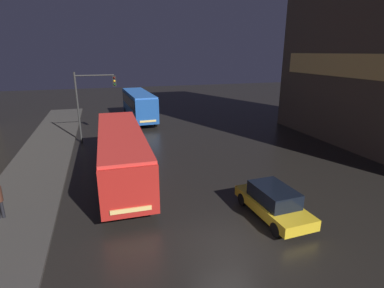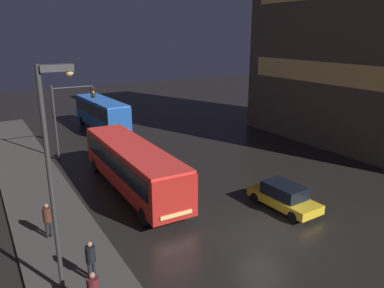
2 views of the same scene
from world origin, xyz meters
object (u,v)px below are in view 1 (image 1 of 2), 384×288
Objects in this scene: car_taxi at (273,202)px; bus_near at (121,149)px; traffic_light_main at (91,95)px; bus_far at (139,103)px.

bus_near is at bearing -49.27° from car_taxi.
car_taxi is 17.96m from traffic_light_main.
bus_far is 9.12m from traffic_light_main.
bus_far is 23.36m from car_taxi.
car_taxi is (3.32, -23.09, -1.24)m from bus_far.
car_taxi is 0.73× the size of traffic_light_main.
car_taxi is at bearing 95.43° from bus_far.
traffic_light_main is at bearing 54.16° from bus_far.
bus_near is 16.55m from bus_far.
bus_far reaches higher than bus_near.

